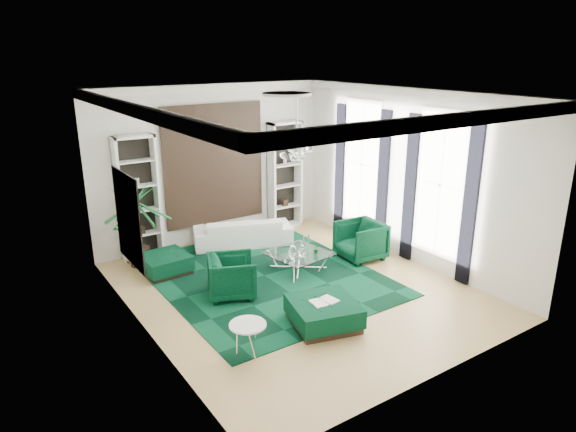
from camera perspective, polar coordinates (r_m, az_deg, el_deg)
floor at (r=10.32m, az=0.82°, el=-8.14°), size 6.00×7.00×0.02m
ceiling at (r=9.30m, az=0.93°, el=13.51°), size 6.00×7.00×0.02m
wall_back at (r=12.59m, az=-8.32°, el=5.72°), size 6.00×0.02×3.80m
wall_front at (r=7.19m, az=17.07°, el=-4.34°), size 6.00×0.02×3.80m
wall_left at (r=8.37m, az=-16.32°, el=-1.12°), size 0.02×7.00×3.80m
wall_right at (r=11.57m, az=13.25°, el=4.34°), size 0.02×7.00×3.80m
crown_molding at (r=9.31m, az=0.92°, el=12.84°), size 6.00×7.00×0.18m
ceiling_medallion at (r=9.55m, az=-0.13°, el=13.39°), size 0.90×0.90×0.05m
tapestry at (r=12.55m, az=-8.22°, el=5.68°), size 2.50×0.06×2.80m
shelving_left at (r=11.84m, az=-16.29°, el=1.90°), size 0.90×0.38×2.80m
shelving_right at (r=13.47m, az=-0.36°, el=4.53°), size 0.90×0.38×2.80m
painting at (r=8.94m, az=-17.26°, el=-0.32°), size 0.04×1.30×1.60m
window_near at (r=10.98m, az=16.59°, el=3.34°), size 0.03×1.10×2.90m
curtain_near_a at (r=10.56m, az=19.56°, el=1.07°), size 0.07×0.30×3.25m
curtain_near_b at (r=11.51m, az=13.41°, el=2.97°), size 0.07×0.30×3.25m
window_far at (r=12.59m, az=8.21°, el=5.73°), size 0.03×1.10×2.90m
curtain_far_a at (r=12.07m, az=10.50°, el=3.86°), size 0.07×0.30×3.25m
curtain_far_b at (r=13.20m, az=5.79°, el=5.27°), size 0.07×0.30×3.25m
rug at (r=10.86m, az=-2.63°, el=-6.66°), size 4.20×5.00×0.02m
sofa at (r=12.47m, az=-5.06°, el=-1.73°), size 2.51×1.67×0.68m
armchair_left at (r=9.94m, az=-6.24°, el=-6.67°), size 1.16×1.14×0.81m
armchair_right at (r=11.71m, az=8.07°, el=-2.71°), size 1.03×1.01×0.87m
coffee_table at (r=11.06m, az=1.17°, el=-5.09°), size 1.31×1.31×0.40m
ottoman_side at (r=11.23m, az=-13.48°, el=-5.21°), size 0.98×0.98×0.41m
ottoman_front at (r=8.99m, az=3.97°, el=-10.74°), size 1.33×1.33×0.44m
book at (r=8.88m, az=4.00°, el=-9.41°), size 0.47×0.31×0.03m
side_table at (r=8.14m, az=-4.45°, el=-13.63°), size 0.73×0.73×0.55m
palm at (r=11.46m, az=-16.50°, el=0.27°), size 1.51×1.51×2.38m
chandelier at (r=9.90m, az=0.98°, el=8.18°), size 0.98×0.98×0.75m
table_plant at (r=10.91m, az=3.18°, el=-3.55°), size 0.15×0.12×0.27m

